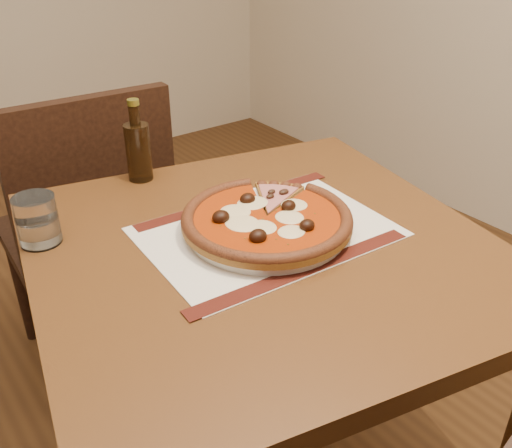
{
  "coord_description": "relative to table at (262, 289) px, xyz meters",
  "views": [
    {
      "loc": [
        0.29,
        -0.01,
        1.28
      ],
      "look_at": [
        0.82,
        0.7,
        0.78
      ],
      "focal_mm": 40.0,
      "sensor_mm": 36.0,
      "label": 1
    }
  ],
  "objects": [
    {
      "name": "table",
      "position": [
        0.0,
        0.0,
        0.0
      ],
      "size": [
        0.95,
        0.95,
        0.75
      ],
      "rotation": [
        0.0,
        0.0,
        -0.21
      ],
      "color": "brown",
      "rests_on": "ground"
    },
    {
      "name": "chair_far",
      "position": [
        -0.08,
        0.68,
        -0.14
      ],
      "size": [
        0.44,
        0.44,
        0.89
      ],
      "rotation": [
        0.0,
        0.0,
        3.08
      ],
      "color": "black",
      "rests_on": "ground"
    },
    {
      "name": "placemat",
      "position": [
        0.03,
        0.03,
        0.1
      ],
      "size": [
        0.46,
        0.34,
        0.0
      ],
      "primitive_type": "cube",
      "rotation": [
        0.0,
        0.0,
        -0.06
      ],
      "color": "white",
      "rests_on": "table"
    },
    {
      "name": "plate",
      "position": [
        0.03,
        0.03,
        0.11
      ],
      "size": [
        0.29,
        0.29,
        0.02
      ],
      "primitive_type": "cylinder",
      "color": "white",
      "rests_on": "placemat"
    },
    {
      "name": "pizza",
      "position": [
        0.03,
        0.03,
        0.13
      ],
      "size": [
        0.31,
        0.31,
        0.04
      ],
      "color": "#9B6925",
      "rests_on": "plate"
    },
    {
      "name": "ham_slice",
      "position": [
        0.1,
        0.1,
        0.13
      ],
      "size": [
        0.13,
        0.13,
        0.02
      ],
      "rotation": [
        0.0,
        0.0,
        0.73
      ],
      "color": "#9B6925",
      "rests_on": "plate"
    },
    {
      "name": "water_glass",
      "position": [
        -0.32,
        0.24,
        0.15
      ],
      "size": [
        0.08,
        0.08,
        0.09
      ],
      "primitive_type": "cylinder",
      "rotation": [
        0.0,
        0.0,
        -0.11
      ],
      "color": "white",
      "rests_on": "table"
    },
    {
      "name": "bottle",
      "position": [
        -0.05,
        0.38,
        0.17
      ],
      "size": [
        0.05,
        0.05,
        0.18
      ],
      "color": "black",
      "rests_on": "table"
    }
  ]
}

